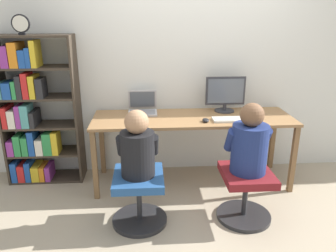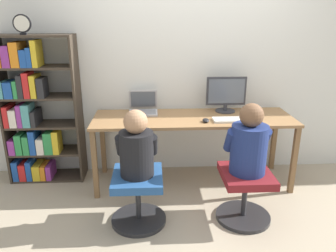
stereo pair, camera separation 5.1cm
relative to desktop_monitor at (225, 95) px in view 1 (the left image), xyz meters
The scene contains 13 objects.
ground_plane 1.15m from the desktop_monitor, 126.32° to the right, with size 14.00×14.00×0.00m, color tan.
wall_back 0.56m from the desktop_monitor, 151.48° to the left, with size 10.00×0.05×2.60m.
desk 0.50m from the desktop_monitor, 153.70° to the right, with size 2.11×0.66×0.76m.
desktop_monitor is the anchor object (origin of this frame).
laptop 0.92m from the desktop_monitor, behind, with size 0.31×0.30×0.24m.
keyboard 0.38m from the desktop_monitor, 88.11° to the right, with size 0.41×0.16×0.03m.
computer_mouse_by_keyboard 0.49m from the desktop_monitor, 127.32° to the right, with size 0.07×0.10×0.03m.
office_chair_left 1.13m from the desktop_monitor, 89.34° to the right, with size 0.50×0.50×0.48m.
office_chair_right 1.48m from the desktop_monitor, 136.23° to the right, with size 0.50×0.50×0.48m.
person_at_monitor 0.93m from the desktop_monitor, 89.34° to the right, with size 0.38×0.32×0.62m.
person_at_laptop 1.33m from the desktop_monitor, 136.34° to the right, with size 0.36×0.29×0.58m.
bookshelf 2.09m from the desktop_monitor, behind, with size 0.80×0.32×1.60m.
desk_clock 2.19m from the desktop_monitor, behind, with size 0.17×0.03×0.19m.
Camera 1 is at (-0.49, -2.94, 1.79)m, focal length 35.00 mm.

